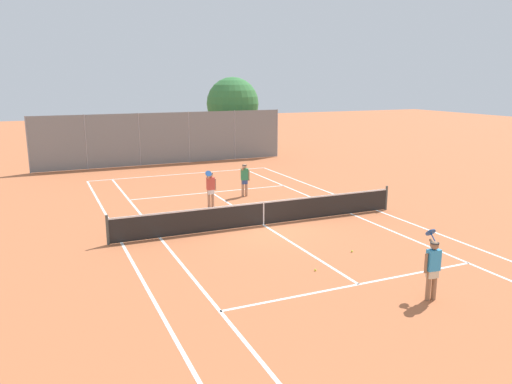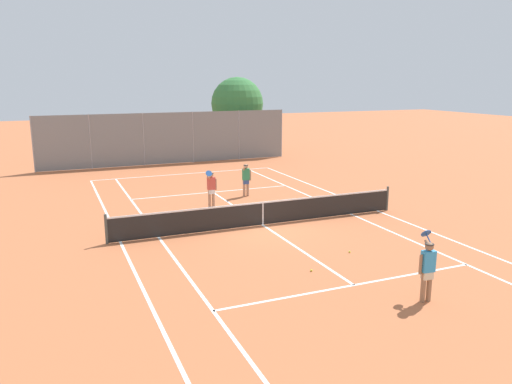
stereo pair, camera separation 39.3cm
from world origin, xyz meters
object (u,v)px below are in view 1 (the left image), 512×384
object	(u,v)px
loose_tennis_ball_0	(352,251)
loose_tennis_ball_1	(240,209)
player_near_side	(433,266)
tree_behind_left	(233,105)
loose_tennis_ball_2	(315,270)
tennis_net	(264,213)
player_far_right	(245,178)
player_far_left	(211,187)

from	to	relation	value
loose_tennis_ball_0	loose_tennis_ball_1	world-z (taller)	same
loose_tennis_ball_1	loose_tennis_ball_0	bearing A→B (deg)	-78.70
loose_tennis_ball_1	player_near_side	bearing A→B (deg)	-84.16
loose_tennis_ball_1	tree_behind_left	xyz separation A→B (m)	(6.11, 16.39, 3.70)
loose_tennis_ball_2	loose_tennis_ball_1	bearing A→B (deg)	85.13
loose_tennis_ball_1	tree_behind_left	world-z (taller)	tree_behind_left
tennis_net	player_far_right	distance (m)	5.08
player_far_left	loose_tennis_ball_1	bearing A→B (deg)	-40.55
loose_tennis_ball_1	player_far_right	bearing A→B (deg)	63.12
tennis_net	loose_tennis_ball_0	size ratio (longest dim) A/B	181.82
player_far_right	loose_tennis_ball_0	size ratio (longest dim) A/B	24.24
loose_tennis_ball_0	loose_tennis_ball_1	xyz separation A→B (m)	(-1.33, 6.65, 0.00)
loose_tennis_ball_0	loose_tennis_ball_1	size ratio (longest dim) A/B	1.00
tennis_net	tree_behind_left	bearing A→B (deg)	72.01
tennis_net	loose_tennis_ball_1	distance (m)	2.62
loose_tennis_ball_0	loose_tennis_ball_1	bearing A→B (deg)	101.30
player_far_left	tree_behind_left	xyz separation A→B (m)	(7.16, 15.49, 2.81)
tennis_net	loose_tennis_ball_0	distance (m)	4.33
player_near_side	loose_tennis_ball_1	world-z (taller)	player_near_side
player_near_side	tree_behind_left	size ratio (longest dim) A/B	0.30
loose_tennis_ball_0	loose_tennis_ball_2	world-z (taller)	same
loose_tennis_ball_2	player_far_left	bearing A→B (deg)	92.70
player_far_right	loose_tennis_ball_1	bearing A→B (deg)	-116.88
tennis_net	loose_tennis_ball_2	world-z (taller)	tennis_net
player_far_right	loose_tennis_ball_0	xyz separation A→B (m)	(0.14, -8.98, -0.88)
player_far_left	tennis_net	bearing A→B (deg)	-73.92
player_far_right	loose_tennis_ball_2	world-z (taller)	player_far_right
loose_tennis_ball_2	player_far_right	bearing A→B (deg)	79.56
tennis_net	loose_tennis_ball_1	size ratio (longest dim) A/B	181.82
loose_tennis_ball_2	tree_behind_left	bearing A→B (deg)	74.28
player_far_right	loose_tennis_ball_1	size ratio (longest dim) A/B	24.24
player_near_side	player_far_left	xyz separation A→B (m)	(-2.13, 11.44, 0.00)
player_far_left	loose_tennis_ball_2	bearing A→B (deg)	-87.30
loose_tennis_ball_0	loose_tennis_ball_2	distance (m)	2.20
tennis_net	loose_tennis_ball_2	distance (m)	5.09
loose_tennis_ball_2	tree_behind_left	size ratio (longest dim) A/B	0.01
tennis_net	loose_tennis_ball_2	xyz separation A→B (m)	(-0.60, -5.04, -0.48)
player_far_right	tree_behind_left	size ratio (longest dim) A/B	0.27
player_far_right	loose_tennis_ball_1	distance (m)	2.76
loose_tennis_ball_2	tree_behind_left	world-z (taller)	tree_behind_left
loose_tennis_ball_0	tree_behind_left	bearing A→B (deg)	78.28
player_near_side	loose_tennis_ball_0	xyz separation A→B (m)	(0.25, 3.90, -0.89)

